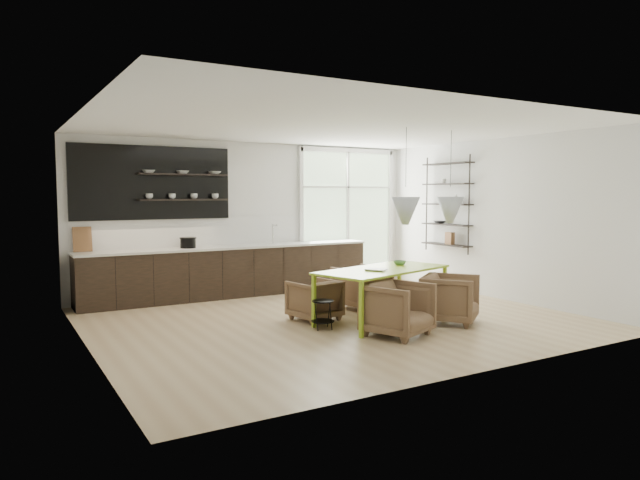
{
  "coord_description": "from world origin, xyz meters",
  "views": [
    {
      "loc": [
        -4.51,
        -7.27,
        1.9
      ],
      "look_at": [
        0.1,
        0.6,
        1.17
      ],
      "focal_mm": 32.0,
      "sensor_mm": 36.0,
      "label": 1
    }
  ],
  "objects_px": {
    "wire_stool": "(323,311)",
    "armchair_front_right": "(450,299)",
    "dining_table": "(383,272)",
    "armchair_front_left": "(398,309)",
    "armchair_back_right": "(361,287)",
    "armchair_back_left": "(314,300)"
  },
  "relations": [
    {
      "from": "armchair_back_left",
      "to": "armchair_back_right",
      "type": "xyz_separation_m",
      "value": [
        1.13,
        0.39,
        0.05
      ]
    },
    {
      "from": "dining_table",
      "to": "armchair_back_right",
      "type": "distance_m",
      "value": 1.07
    },
    {
      "from": "armchair_back_left",
      "to": "armchair_front_right",
      "type": "distance_m",
      "value": 2.02
    },
    {
      "from": "dining_table",
      "to": "armchair_front_left",
      "type": "relative_size",
      "value": 2.94
    },
    {
      "from": "dining_table",
      "to": "armchair_back_right",
      "type": "bearing_deg",
      "value": 58.01
    },
    {
      "from": "armchair_front_right",
      "to": "armchair_back_left",
      "type": "bearing_deg",
      "value": 106.52
    },
    {
      "from": "dining_table",
      "to": "armchair_front_right",
      "type": "relative_size",
      "value": 2.98
    },
    {
      "from": "dining_table",
      "to": "wire_stool",
      "type": "distance_m",
      "value": 1.15
    },
    {
      "from": "dining_table",
      "to": "armchair_front_left",
      "type": "distance_m",
      "value": 1.0
    },
    {
      "from": "dining_table",
      "to": "wire_stool",
      "type": "bearing_deg",
      "value": 164.83
    },
    {
      "from": "armchair_front_right",
      "to": "wire_stool",
      "type": "bearing_deg",
      "value": 124.16
    },
    {
      "from": "wire_stool",
      "to": "armchair_back_right",
      "type": "bearing_deg",
      "value": 36.2
    },
    {
      "from": "wire_stool",
      "to": "armchair_front_right",
      "type": "bearing_deg",
      "value": -18.51
    },
    {
      "from": "armchair_back_right",
      "to": "armchair_front_left",
      "type": "relative_size",
      "value": 0.98
    },
    {
      "from": "armchair_back_right",
      "to": "wire_stool",
      "type": "height_order",
      "value": "armchair_back_right"
    },
    {
      "from": "armchair_back_right",
      "to": "armchair_back_left",
      "type": "bearing_deg",
      "value": 8.33
    },
    {
      "from": "armchair_back_right",
      "to": "armchair_front_left",
      "type": "height_order",
      "value": "armchair_front_left"
    },
    {
      "from": "armchair_back_left",
      "to": "armchair_back_right",
      "type": "distance_m",
      "value": 1.2
    },
    {
      "from": "armchair_back_left",
      "to": "armchair_front_right",
      "type": "height_order",
      "value": "armchair_front_right"
    },
    {
      "from": "armchair_front_right",
      "to": "dining_table",
      "type": "bearing_deg",
      "value": 103.64
    },
    {
      "from": "armchair_front_left",
      "to": "dining_table",
      "type": "bearing_deg",
      "value": 44.81
    },
    {
      "from": "armchair_back_left",
      "to": "wire_stool",
      "type": "bearing_deg",
      "value": 61.91
    }
  ]
}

